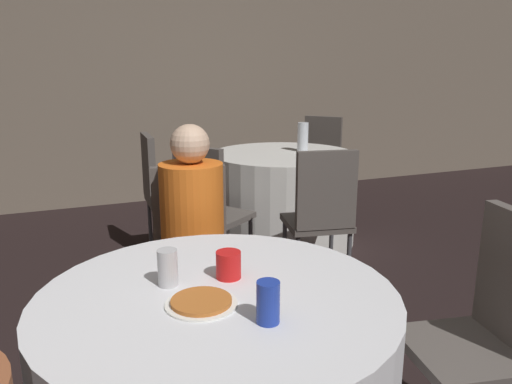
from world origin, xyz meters
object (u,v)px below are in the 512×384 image
at_px(chair_near_east, 492,318).
at_px(pizza_plate_near, 201,302).
at_px(soda_can_silver, 168,268).
at_px(table_far, 283,197).
at_px(chair_far_west, 161,185).
at_px(chair_near_north, 192,243).
at_px(soda_can_blue, 268,302).
at_px(chair_far_southwest, 207,203).
at_px(person_orange_shirt, 195,251).
at_px(chair_far_northeast, 320,156).
at_px(chair_far_south, 322,209).
at_px(bottle_far, 303,137).

height_order(chair_near_east, pizza_plate_near, chair_near_east).
bearing_deg(soda_can_silver, table_far, 56.85).
distance_m(table_far, chair_far_west, 1.03).
bearing_deg(chair_near_north, pizza_plate_near, 86.90).
relative_size(chair_near_north, soda_can_silver, 7.81).
bearing_deg(chair_near_north, soda_can_silver, 80.61).
bearing_deg(soda_can_silver, chair_near_north, 71.06).
distance_m(chair_near_north, soda_can_blue, 1.23).
relative_size(chair_far_southwest, person_orange_shirt, 0.80).
relative_size(chair_near_north, chair_far_west, 1.00).
distance_m(chair_far_southwest, chair_far_west, 0.64).
relative_size(chair_far_southwest, chair_far_west, 1.00).
xyz_separation_m(chair_far_northeast, soda_can_silver, (-2.14, -2.86, 0.25)).
relative_size(table_far, chair_near_north, 1.25).
bearing_deg(table_far, chair_far_south, -100.84).
height_order(chair_far_south, soda_can_silver, chair_far_south).
relative_size(chair_near_north, person_orange_shirt, 0.80).
height_order(table_far, chair_near_north, chair_near_north).
bearing_deg(chair_far_south, chair_near_north, -150.75).
relative_size(chair_far_south, person_orange_shirt, 0.80).
distance_m(chair_far_southwest, soda_can_blue, 1.97).
relative_size(pizza_plate_near, bottle_far, 0.92).
height_order(chair_near_north, pizza_plate_near, chair_near_north).
xyz_separation_m(chair_far_southwest, soda_can_blue, (-0.38, -1.92, 0.25)).
relative_size(chair_far_northeast, chair_far_west, 1.00).
distance_m(chair_far_south, soda_can_blue, 1.83).
distance_m(soda_can_blue, bottle_far, 2.88).
bearing_deg(chair_far_west, chair_far_northeast, 112.76).
bearing_deg(chair_far_northeast, soda_can_silver, 99.32).
bearing_deg(chair_far_southwest, chair_near_north, -57.20).
bearing_deg(person_orange_shirt, chair_near_east, 139.78).
bearing_deg(soda_can_blue, chair_near_north, 85.90).
xyz_separation_m(chair_far_south, chair_far_west, (-0.82, 1.02, 0.00)).
xyz_separation_m(chair_far_northeast, person_orange_shirt, (-1.87, -2.17, 0.02)).
xyz_separation_m(chair_far_southwest, bottle_far, (1.01, 0.61, 0.31)).
bearing_deg(bottle_far, chair_far_northeast, 51.26).
xyz_separation_m(person_orange_shirt, bottle_far, (1.33, 1.49, 0.28)).
distance_m(chair_far_south, person_orange_shirt, 1.07).
bearing_deg(soda_can_blue, table_far, 64.35).
distance_m(table_far, chair_near_east, 2.49).
distance_m(chair_near_east, soda_can_silver, 1.17).
height_order(chair_far_south, soda_can_blue, chair_far_south).
height_order(chair_near_north, chair_far_southwest, same).
relative_size(table_far, chair_far_northeast, 1.25).
height_order(chair_near_north, chair_far_south, same).
distance_m(table_far, soda_can_silver, 2.61).
bearing_deg(chair_far_west, table_far, 90.00).
relative_size(pizza_plate_near, soda_can_blue, 1.80).
distance_m(table_far, chair_far_northeast, 1.03).
height_order(chair_near_east, person_orange_shirt, person_orange_shirt).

